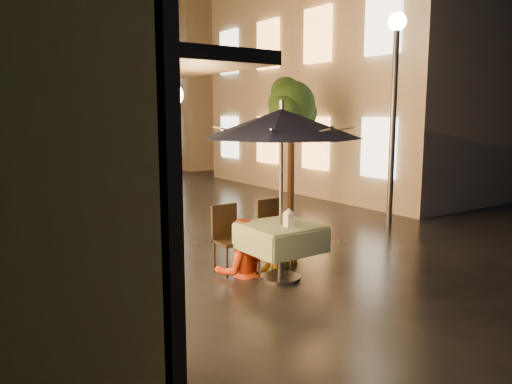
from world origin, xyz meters
TOP-DOWN VIEW (x-y plane):
  - ground at (0.00, 0.00)m, footprint 90.00×90.00m
  - east_building_near at (7.49, 6.50)m, footprint 7.30×9.30m
  - east_building_far at (7.49, 18.00)m, footprint 7.30×10.30m
  - street_tree at (2.41, 4.51)m, footprint 1.43×1.20m
  - streetlamp_near at (3.00, 2.00)m, footprint 0.36×0.36m
  - streetlamp_far at (3.00, 14.00)m, footprint 0.36×0.36m
  - cafe_table at (-0.89, 0.58)m, footprint 0.99×0.99m
  - patio_umbrella at (-0.89, 0.58)m, footprint 2.17×2.17m
  - cafe_chair_left at (-1.29, 1.32)m, footprint 0.42×0.42m
  - cafe_chair_right at (-0.49, 1.32)m, footprint 0.42×0.42m
  - table_lantern at (-0.89, 0.41)m, footprint 0.16×0.16m
  - person_orange at (-1.22, 1.09)m, footprint 0.90×0.78m
  - person_yellow at (-0.56, 1.09)m, footprint 0.96×0.60m
  - bicycle_0 at (-2.64, 3.12)m, footprint 1.89×1.29m
  - bicycle_1 at (-2.73, 4.59)m, footprint 1.56×0.82m
  - bicycle_2 at (-2.61, 6.04)m, footprint 1.90×1.11m
  - bicycle_3 at (-2.32, 6.00)m, footprint 1.64×0.88m
  - bicycle_4 at (-2.22, 7.26)m, footprint 1.57×0.66m

SIDE VIEW (x-z plane):
  - ground at x=0.00m, z-range 0.00..0.00m
  - bicycle_4 at x=-2.22m, z-range 0.00..0.80m
  - bicycle_1 at x=-2.73m, z-range 0.00..0.90m
  - bicycle_0 at x=-2.64m, z-range 0.00..0.94m
  - bicycle_2 at x=-2.61m, z-range 0.00..0.94m
  - bicycle_3 at x=-2.32m, z-range 0.00..0.95m
  - cafe_chair_left at x=-1.29m, z-range 0.05..1.03m
  - cafe_chair_right at x=-0.49m, z-range 0.05..1.03m
  - cafe_table at x=-0.89m, z-range 0.20..0.98m
  - person_yellow at x=-0.56m, z-range 0.00..1.42m
  - person_orange at x=-1.22m, z-range 0.00..1.57m
  - table_lantern at x=-0.89m, z-range 0.79..1.04m
  - patio_umbrella at x=-0.89m, z-range 0.92..3.38m
  - street_tree at x=2.41m, z-range 0.85..4.00m
  - streetlamp_near at x=3.00m, z-range 0.80..5.03m
  - streetlamp_far at x=3.00m, z-range 0.80..5.03m
  - east_building_near at x=7.49m, z-range 0.01..6.81m
  - east_building_far at x=7.49m, z-range 0.01..7.31m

